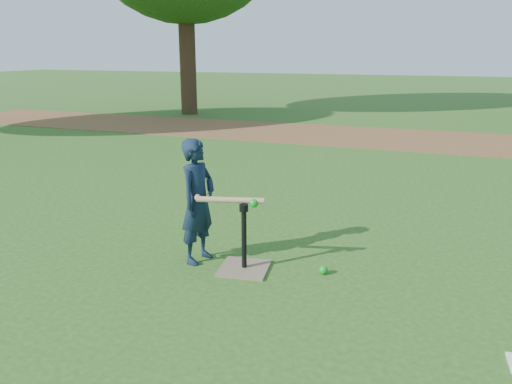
% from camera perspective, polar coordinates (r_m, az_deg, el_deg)
% --- Properties ---
extents(ground, '(80.00, 80.00, 0.00)m').
position_cam_1_polar(ground, '(4.80, -0.68, -7.60)').
color(ground, '#285116').
rests_on(ground, ground).
extents(dirt_strip, '(24.00, 3.00, 0.01)m').
position_cam_1_polar(dirt_strip, '(11.87, 12.79, 6.17)').
color(dirt_strip, brown).
rests_on(dirt_strip, ground).
extents(child, '(0.33, 0.46, 1.16)m').
position_cam_1_polar(child, '(4.60, -6.66, -1.07)').
color(child, '#111F33').
rests_on(child, ground).
extents(wiffle_ball_ground, '(0.08, 0.08, 0.08)m').
position_cam_1_polar(wiffle_ball_ground, '(4.51, 7.72, -8.81)').
color(wiffle_ball_ground, '#0D971B').
rests_on(wiffle_ball_ground, ground).
extents(batting_tee, '(0.49, 0.49, 0.61)m').
position_cam_1_polar(batting_tee, '(4.53, -1.36, -7.55)').
color(batting_tee, '#7A664D').
rests_on(batting_tee, ground).
extents(swing_action, '(0.63, 0.21, 0.09)m').
position_cam_1_polar(swing_action, '(4.38, -2.80, -0.96)').
color(swing_action, tan).
rests_on(swing_action, ground).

